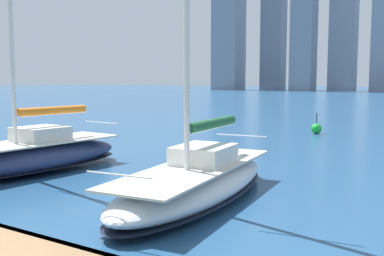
{
  "coord_description": "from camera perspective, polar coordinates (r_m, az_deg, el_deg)",
  "views": [
    {
      "loc": [
        -6.98,
        4.18,
        3.56
      ],
      "look_at": [
        -0.11,
        -6.77,
        2.2
      ],
      "focal_mm": 42.0,
      "sensor_mm": 36.0,
      "label": 1
    }
  ],
  "objects": [
    {
      "name": "channel_buoy",
      "position": [
        31.41,
        15.52,
        -0.07
      ],
      "size": [
        0.7,
        0.7,
        1.4
      ],
      "color": "green",
      "rests_on": "ground"
    },
    {
      "name": "sailboat_forest",
      "position": [
        13.55,
        0.66,
        -6.55
      ],
      "size": [
        3.52,
        8.93,
        10.76
      ],
      "color": "silver",
      "rests_on": "ground"
    },
    {
      "name": "sailboat_orange",
      "position": [
        18.68,
        -19.74,
        -3.15
      ],
      "size": [
        3.42,
        8.47,
        13.1
      ],
      "color": "navy",
      "rests_on": "ground"
    }
  ]
}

